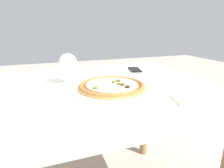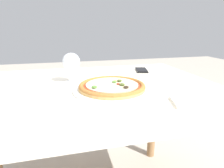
% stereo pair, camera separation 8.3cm
% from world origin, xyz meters
% --- Properties ---
extents(dining_table, '(1.34, 0.94, 0.74)m').
position_xyz_m(dining_table, '(0.00, 0.00, 0.65)').
color(dining_table, '#997047').
rests_on(dining_table, ground_plane).
extents(pizza_plate, '(0.35, 0.35, 0.04)m').
position_xyz_m(pizza_plate, '(0.13, -0.07, 0.76)').
color(pizza_plate, white).
rests_on(pizza_plate, dining_table).
extents(wine_glass_far_left, '(0.09, 0.09, 0.15)m').
position_xyz_m(wine_glass_far_left, '(-0.04, 0.11, 0.85)').
color(wine_glass_far_left, silver).
rests_on(wine_glass_far_left, dining_table).
extents(cell_phone, '(0.10, 0.16, 0.01)m').
position_xyz_m(cell_phone, '(0.41, 0.27, 0.75)').
color(cell_phone, black).
rests_on(cell_phone, dining_table).
extents(napkin_folded, '(0.17, 0.15, 0.01)m').
position_xyz_m(napkin_folded, '(0.39, -0.29, 0.75)').
color(napkin_folded, silver).
rests_on(napkin_folded, dining_table).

